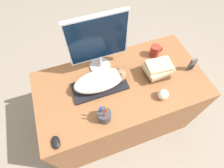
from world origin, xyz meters
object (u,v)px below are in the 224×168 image
at_px(keyboard, 100,86).
at_px(computer_mouse, 56,142).
at_px(phone, 192,65).
at_px(book_stack, 157,69).
at_px(pen_cup, 104,116).
at_px(coffee_mug, 155,51).
at_px(cat, 102,80).
at_px(baseball, 163,95).
at_px(monitor, 98,41).

height_order(keyboard, computer_mouse, computer_mouse).
distance_m(phone, book_stack, 0.28).
xyz_separation_m(keyboard, pen_cup, (-0.05, -0.25, 0.04)).
bearing_deg(coffee_mug, book_stack, -112.73).
bearing_deg(cat, baseball, -31.72).
height_order(computer_mouse, baseball, baseball).
height_order(coffee_mug, pen_cup, pen_cup).
bearing_deg(book_stack, computer_mouse, -162.29).
bearing_deg(coffee_mug, pen_cup, -145.51).
height_order(keyboard, coffee_mug, coffee_mug).
distance_m(computer_mouse, book_stack, 0.90).
height_order(computer_mouse, coffee_mug, coffee_mug).
relative_size(keyboard, computer_mouse, 4.75).
distance_m(cat, phone, 0.73).
relative_size(keyboard, baseball, 5.22).
xyz_separation_m(computer_mouse, phone, (1.13, 0.22, 0.05)).
height_order(cat, phone, cat).
relative_size(computer_mouse, baseball, 1.10).
distance_m(monitor, book_stack, 0.51).
distance_m(baseball, phone, 0.37).
bearing_deg(coffee_mug, baseball, -108.82).
relative_size(keyboard, phone, 3.39).
relative_size(baseball, book_stack, 0.36).
distance_m(cat, baseball, 0.46).
bearing_deg(monitor, phone, -22.05).
xyz_separation_m(keyboard, computer_mouse, (-0.39, -0.31, 0.00)).
distance_m(monitor, pen_cup, 0.51).
bearing_deg(cat, monitor, 76.82).
xyz_separation_m(monitor, baseball, (0.34, -0.43, -0.25)).
xyz_separation_m(cat, phone, (0.72, -0.09, -0.03)).
height_order(keyboard, cat, cat).
height_order(keyboard, pen_cup, pen_cup).
xyz_separation_m(monitor, phone, (0.68, -0.27, -0.22)).
xyz_separation_m(keyboard, baseball, (0.41, -0.24, 0.03)).
xyz_separation_m(keyboard, phone, (0.74, -0.09, 0.05)).
relative_size(coffee_mug, phone, 0.91).
bearing_deg(pen_cup, baseball, 1.64).
height_order(baseball, book_stack, book_stack).
bearing_deg(coffee_mug, phone, -49.98).
xyz_separation_m(monitor, book_stack, (0.40, -0.22, -0.22)).
height_order(pen_cup, phone, pen_cup).
bearing_deg(phone, cat, 173.05).
height_order(monitor, computer_mouse, monitor).
bearing_deg(cat, phone, -6.95).
bearing_deg(book_stack, phone, -10.96).
bearing_deg(keyboard, coffee_mug, 15.59).
height_order(baseball, phone, phone).
bearing_deg(monitor, book_stack, -28.90).
xyz_separation_m(baseball, book_stack, (0.06, 0.21, 0.02)).
relative_size(computer_mouse, coffee_mug, 0.78).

